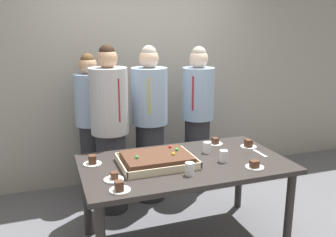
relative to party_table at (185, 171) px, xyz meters
name	(u,v)px	position (x,y,z in m)	size (l,w,h in m)	color
interior_back_panel	(135,59)	(0.00, 1.60, 0.83)	(8.00, 0.12, 3.00)	#9E998E
party_table	(185,171)	(0.00, 0.00, 0.00)	(1.73, 0.97, 0.76)	#2D2826
sheet_cake	(157,160)	(-0.24, 0.02, 0.13)	(0.61, 0.46, 0.11)	beige
plated_slice_near_left	(114,178)	(-0.63, -0.17, 0.10)	(0.15, 0.15, 0.06)	white
plated_slice_near_right	(255,166)	(0.48, -0.32, 0.11)	(0.15, 0.15, 0.07)	white
plated_slice_far_left	(120,188)	(-0.63, -0.37, 0.11)	(0.15, 0.15, 0.08)	white
plated_slice_far_right	(92,161)	(-0.74, 0.20, 0.11)	(0.15, 0.15, 0.08)	white
plated_slice_center_front	(215,142)	(0.45, 0.33, 0.11)	(0.15, 0.15, 0.07)	white
plated_slice_center_back	(248,145)	(0.71, 0.15, 0.11)	(0.15, 0.15, 0.08)	white
drink_cup_nearest	(207,147)	(0.27, 0.14, 0.14)	(0.07, 0.07, 0.10)	white
drink_cup_middle	(224,156)	(0.31, -0.11, 0.14)	(0.07, 0.07, 0.10)	white
drink_cup_far_end	(190,169)	(-0.07, -0.27, 0.14)	(0.07, 0.07, 0.10)	white
cake_server_utensil	(260,154)	(0.71, -0.05, 0.09)	(0.03, 0.20, 0.01)	silver
person_serving_front	(197,118)	(0.56, 0.98, 0.19)	(0.36, 0.36, 1.67)	#28282D
person_green_shirt_behind	(150,124)	(-0.04, 0.90, 0.19)	(0.38, 0.38, 1.69)	#28282D
person_striped_tie_right	(110,129)	(-0.48, 0.79, 0.20)	(0.37, 0.37, 1.71)	#28282D
person_left_edge_reaching	(91,124)	(-0.61, 1.22, 0.16)	(0.33, 0.33, 1.61)	#28282D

